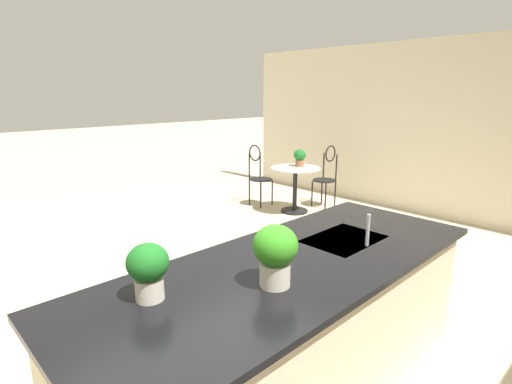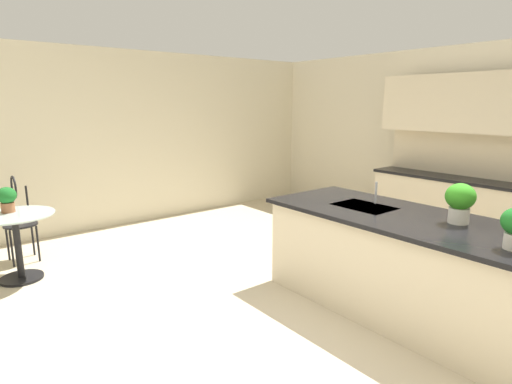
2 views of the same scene
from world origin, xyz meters
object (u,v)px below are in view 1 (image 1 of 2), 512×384
object	(u,v)px
chair_near_window	(258,172)
potted_plant_on_table	(300,157)
potted_plant_counter_near	(275,252)
potted_plant_counter_far	(148,268)
bistro_table	(295,185)
chair_by_island	(326,173)

from	to	relation	value
chair_near_window	potted_plant_on_table	bearing A→B (deg)	110.26
potted_plant_counter_near	potted_plant_on_table	bearing A→B (deg)	-141.78
potted_plant_counter_near	potted_plant_counter_far	bearing A→B (deg)	-31.09
bistro_table	chair_near_window	size ratio (longest dim) A/B	0.77
potted_plant_counter_far	chair_by_island	bearing A→B (deg)	-153.61
potted_plant_counter_far	potted_plant_on_table	bearing A→B (deg)	-149.03
bistro_table	chair_by_island	size ratio (longest dim) A/B	0.77
chair_by_island	potted_plant_counter_near	bearing A→B (deg)	32.83
chair_by_island	potted_plant_on_table	bearing A→B (deg)	-17.31
bistro_table	potted_plant_counter_far	xyz separation A→B (m)	(3.94, 2.42, 0.64)
potted_plant_counter_far	chair_near_window	bearing A→B (deg)	-140.57
potted_plant_on_table	potted_plant_counter_far	world-z (taller)	potted_plant_counter_far
potted_plant_counter_near	chair_near_window	bearing A→B (deg)	-133.28
chair_near_window	chair_by_island	size ratio (longest dim) A/B	1.00
bistro_table	potted_plant_counter_near	xyz separation A→B (m)	(3.39, 2.75, 0.67)
potted_plant_on_table	potted_plant_counter_far	bearing A→B (deg)	30.97
bistro_table	potted_plant_counter_far	bearing A→B (deg)	31.52
chair_near_window	potted_plant_counter_far	size ratio (longest dim) A/B	3.57
chair_near_window	chair_by_island	xyz separation A→B (m)	(-0.78, 0.86, 0.00)
potted_plant_on_table	potted_plant_counter_far	xyz separation A→B (m)	(4.08, 2.45, 0.19)
bistro_table	potted_plant_counter_near	distance (m)	4.42
potted_plant_on_table	potted_plant_counter_far	size ratio (longest dim) A/B	0.95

